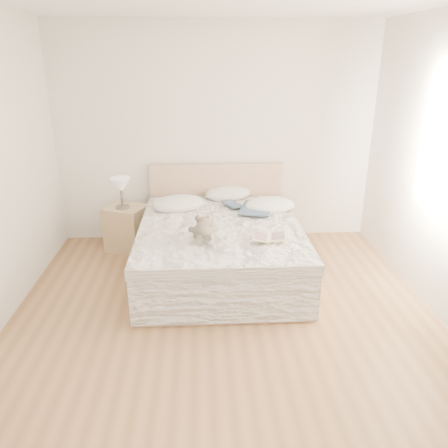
{
  "coord_description": "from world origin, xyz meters",
  "views": [
    {
      "loc": [
        -0.2,
        -3.26,
        2.29
      ],
      "look_at": [
        0.04,
        1.05,
        0.62
      ],
      "focal_mm": 35.0,
      "sensor_mm": 36.0,
      "label": 1
    }
  ],
  "objects_px": {
    "photo_book": "(185,205)",
    "table_lamp": "(121,187)",
    "bed": "(220,246)",
    "childrens_book": "(269,237)",
    "teddy_bear": "(203,237)",
    "nightstand": "(127,228)"
  },
  "relations": [
    {
      "from": "photo_book",
      "to": "table_lamp",
      "type": "bearing_deg",
      "value": 136.05
    },
    {
      "from": "bed",
      "to": "childrens_book",
      "type": "xyz_separation_m",
      "value": [
        0.46,
        -0.56,
        0.32
      ]
    },
    {
      "from": "table_lamp",
      "to": "photo_book",
      "type": "height_order",
      "value": "table_lamp"
    },
    {
      "from": "teddy_bear",
      "to": "nightstand",
      "type": "bearing_deg",
      "value": 124.73
    },
    {
      "from": "bed",
      "to": "teddy_bear",
      "type": "bearing_deg",
      "value": -109.13
    },
    {
      "from": "nightstand",
      "to": "teddy_bear",
      "type": "distance_m",
      "value": 1.57
    },
    {
      "from": "nightstand",
      "to": "childrens_book",
      "type": "bearing_deg",
      "value": -37.39
    },
    {
      "from": "bed",
      "to": "childrens_book",
      "type": "relative_size",
      "value": 6.3
    },
    {
      "from": "photo_book",
      "to": "childrens_book",
      "type": "height_order",
      "value": "same"
    },
    {
      "from": "nightstand",
      "to": "bed",
      "type": "bearing_deg",
      "value": -30.21
    },
    {
      "from": "photo_book",
      "to": "teddy_bear",
      "type": "height_order",
      "value": "teddy_bear"
    },
    {
      "from": "photo_book",
      "to": "teddy_bear",
      "type": "distance_m",
      "value": 1.04
    },
    {
      "from": "bed",
      "to": "table_lamp",
      "type": "relative_size",
      "value": 5.7
    },
    {
      "from": "photo_book",
      "to": "nightstand",
      "type": "bearing_deg",
      "value": 133.13
    },
    {
      "from": "nightstand",
      "to": "teddy_bear",
      "type": "bearing_deg",
      "value": -52.13
    },
    {
      "from": "bed",
      "to": "table_lamp",
      "type": "bearing_deg",
      "value": 151.63
    },
    {
      "from": "table_lamp",
      "to": "teddy_bear",
      "type": "xyz_separation_m",
      "value": [
        0.96,
        -1.17,
        -0.18
      ]
    },
    {
      "from": "bed",
      "to": "photo_book",
      "type": "height_order",
      "value": "bed"
    },
    {
      "from": "bed",
      "to": "photo_book",
      "type": "distance_m",
      "value": 0.69
    },
    {
      "from": "photo_book",
      "to": "teddy_bear",
      "type": "bearing_deg",
      "value": -111.35
    },
    {
      "from": "photo_book",
      "to": "bed",
      "type": "bearing_deg",
      "value": -82.65
    },
    {
      "from": "teddy_bear",
      "to": "table_lamp",
      "type": "bearing_deg",
      "value": 126.25
    }
  ]
}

